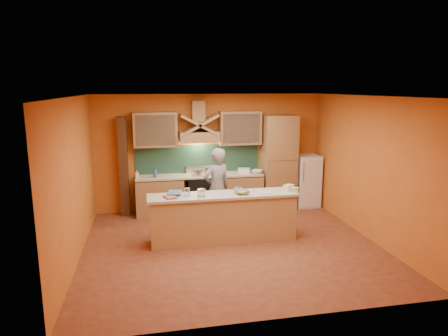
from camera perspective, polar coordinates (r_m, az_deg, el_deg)
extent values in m
cube|color=brown|center=(7.73, 1.10, -11.04)|extent=(5.50, 5.00, 0.01)
cube|color=white|center=(7.14, 1.18, 10.20)|extent=(5.50, 5.00, 0.01)
cube|color=orange|center=(9.72, -2.01, 2.26)|extent=(5.50, 0.02, 2.80)
cube|color=orange|center=(4.98, 7.33, -6.90)|extent=(5.50, 0.02, 2.80)
cube|color=orange|center=(7.25, -20.63, -1.69)|extent=(0.02, 5.00, 2.80)
cube|color=orange|center=(8.33, 19.97, -0.01)|extent=(0.02, 5.00, 2.80)
cube|color=#A07649|center=(9.52, -9.14, -4.07)|extent=(1.10, 0.60, 0.86)
cube|color=#A07649|center=(9.76, 2.10, -3.53)|extent=(1.10, 0.60, 0.86)
cube|color=beige|center=(9.48, -3.48, -1.07)|extent=(3.00, 0.62, 0.04)
cube|color=black|center=(9.59, -3.45, -3.70)|extent=(0.60, 0.58, 0.90)
cube|color=#1B3C30|center=(9.69, -3.74, 1.31)|extent=(3.00, 0.03, 0.70)
cube|color=#A07649|center=(9.37, -3.59, 4.49)|extent=(0.92, 0.50, 0.24)
cube|color=#A07649|center=(9.42, -3.72, 8.07)|extent=(0.30, 0.30, 0.50)
cube|color=#A07649|center=(9.35, -9.78, 5.44)|extent=(1.00, 0.35, 0.80)
cube|color=#A07649|center=(9.61, 2.28, 5.76)|extent=(1.00, 0.35, 0.80)
cube|color=#A07649|center=(9.87, 7.78, 0.83)|extent=(0.80, 0.60, 2.30)
cube|color=white|center=(10.24, 11.69, -1.78)|extent=(0.58, 0.60, 1.30)
cube|color=#472816|center=(9.51, -14.13, 0.17)|extent=(0.20, 0.30, 2.30)
cube|color=tan|center=(7.83, -0.08, -7.29)|extent=(2.80, 0.55, 0.88)
cube|color=beige|center=(7.68, -0.08, -3.90)|extent=(2.90, 0.62, 0.05)
imported|color=gray|center=(8.42, -1.03, -2.94)|extent=(0.74, 0.62, 1.72)
cylinder|color=silver|center=(9.37, -3.74, -0.78)|extent=(0.24, 0.24, 0.14)
cylinder|color=#AFB0B6|center=(9.58, -2.35, -0.49)|extent=(0.29, 0.29, 0.14)
imported|color=silver|center=(9.35, -12.31, -0.82)|extent=(0.09, 0.09, 0.18)
imported|color=#2E4F7F|center=(9.30, -9.83, -0.58)|extent=(0.12, 0.12, 0.24)
imported|color=silver|center=(9.63, 4.74, -0.53)|extent=(0.30, 0.30, 0.08)
cube|color=white|center=(9.70, 2.87, -0.35)|extent=(0.34, 0.30, 0.10)
imported|color=#BF4944|center=(7.45, -8.43, -4.22)|extent=(0.28, 0.33, 0.03)
imported|color=#40688E|center=(7.71, -7.99, -3.50)|extent=(0.32, 0.39, 0.03)
cylinder|color=silver|center=(7.49, -3.27, -3.56)|extent=(0.20, 0.20, 0.14)
cylinder|color=white|center=(7.56, -5.31, -3.43)|extent=(0.11, 0.11, 0.15)
cube|color=silver|center=(7.76, 2.07, -3.17)|extent=(0.15, 0.15, 0.11)
imported|color=silver|center=(7.67, 2.59, -3.49)|extent=(0.30, 0.30, 0.07)
cube|color=beige|center=(7.77, 5.87, -3.55)|extent=(0.26, 0.22, 0.01)
cube|color=#EBE8C1|center=(8.02, 9.24, -2.79)|extent=(0.23, 0.21, 0.12)
cube|color=beige|center=(7.90, 10.02, -3.10)|extent=(0.20, 0.19, 0.10)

